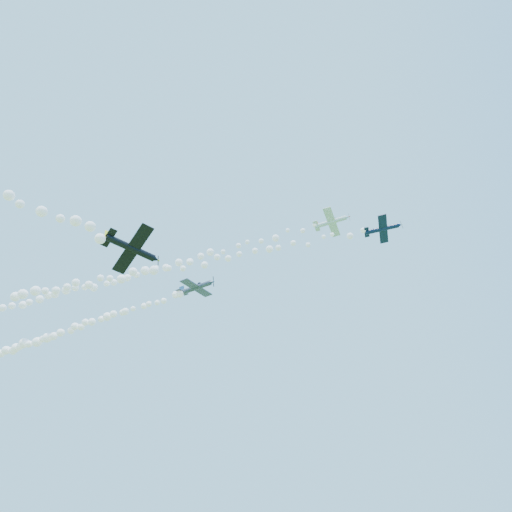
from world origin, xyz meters
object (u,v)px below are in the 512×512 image
(plane_black, at_px, (132,249))
(plane_navy, at_px, (383,229))
(plane_white, at_px, (331,222))
(plane_grey, at_px, (196,287))

(plane_black, bearing_deg, plane_navy, -28.77)
(plane_white, distance_m, plane_black, 36.80)
(plane_white, xyz_separation_m, plane_navy, (8.05, -4.39, -7.81))
(plane_white, relative_size, plane_navy, 1.12)
(plane_navy, bearing_deg, plane_grey, 168.75)
(plane_white, bearing_deg, plane_black, -135.40)
(plane_navy, bearing_deg, plane_white, 149.04)
(plane_navy, xyz_separation_m, plane_grey, (-34.37, 5.37, -0.33))
(plane_navy, distance_m, plane_black, 38.01)
(plane_grey, bearing_deg, plane_black, -75.53)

